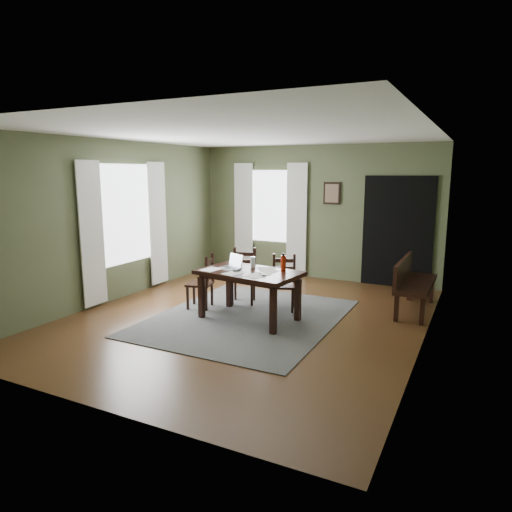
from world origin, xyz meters
The scene contains 26 objects.
ground centered at (0.00, 0.00, -0.01)m, with size 5.00×6.00×0.01m.
room_shell centered at (0.00, 0.00, 1.80)m, with size 5.02×6.02×2.71m.
rug centered at (0.00, 0.00, 0.01)m, with size 2.60×3.20×0.01m.
dining_table centered at (0.06, -0.06, 0.65)m, with size 1.57×1.06×0.73m.
chair_end centered at (-0.87, 0.12, 0.43)m, with size 0.47×0.46×0.87m.
chair_back_left centered at (-0.43, 0.71, 0.45)m, with size 0.51×0.51×0.91m.
chair_back_right centered at (0.32, 0.65, 0.43)m, with size 0.48×0.48×0.87m.
bench centered at (2.15, 1.46, 0.50)m, with size 0.48×1.48×0.84m.
laptop centered at (-0.26, 0.03, 0.80)m, with size 0.37×0.33×0.20m.
computer_mouse centered at (-0.08, -0.18, 0.76)m, with size 0.06×0.10×0.03m, color #3F3F42.
tv_remote centered at (0.35, -0.21, 0.75)m, with size 0.05×0.19×0.02m, color black.
drinking_glass centered at (0.01, 0.18, 0.83)m, with size 0.08×0.08×0.17m, color silver.
water_bottle centered at (0.52, 0.15, 0.86)m, with size 0.10×0.10×0.27m.
paper_a centered at (-0.49, -0.22, 0.74)m, with size 0.24×0.31×0.00m, color white.
paper_b centered at (0.30, -0.28, 0.74)m, with size 0.25×0.33×0.00m, color white.
paper_c centered at (0.24, 0.17, 0.74)m, with size 0.24×0.32×0.00m, color white.
paper_d centered at (0.35, 0.01, 0.74)m, with size 0.21×0.28×0.00m, color white.
paper_e centered at (-0.07, -0.31, 0.74)m, with size 0.22×0.28×0.00m, color white.
window_left centered at (-2.47, 0.20, 1.45)m, with size 0.01×1.30×1.70m.
window_back centered at (-1.00, 2.97, 1.45)m, with size 1.00×0.01×1.50m.
curtain_left_near centered at (-2.44, -0.62, 1.20)m, with size 0.03×0.48×2.30m.
curtain_left_far centered at (-2.44, 1.02, 1.20)m, with size 0.03×0.48×2.30m.
curtain_back_left centered at (-1.62, 2.94, 1.20)m, with size 0.44×0.03×2.30m.
curtain_back_right centered at (-0.38, 2.94, 1.20)m, with size 0.44×0.03×2.30m.
framed_picture centered at (0.35, 2.97, 1.75)m, with size 0.34×0.03×0.44m.
doorway_back centered at (1.65, 2.97, 1.05)m, with size 1.30×0.03×2.10m.
Camera 1 is at (3.06, -5.84, 2.18)m, focal length 32.00 mm.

